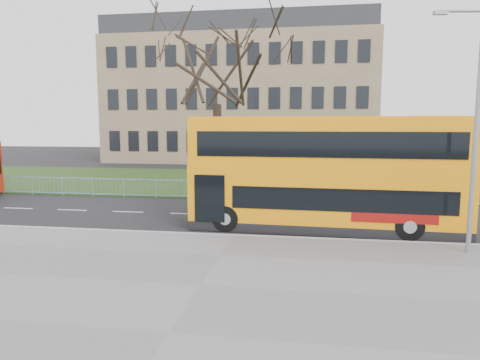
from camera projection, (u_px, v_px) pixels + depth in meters
name	position (u px, v px, depth m)	size (l,w,h in m)	color
ground	(239.00, 228.00, 17.88)	(120.00, 120.00, 0.00)	black
pavement	(200.00, 287.00, 11.25)	(80.00, 10.50, 0.12)	slate
kerb	(233.00, 236.00, 16.35)	(80.00, 0.20, 0.14)	#959598
grass_verge	(269.00, 182.00, 31.89)	(80.00, 15.40, 0.08)	#1C3312
guard_railing	(257.00, 191.00, 24.28)	(40.00, 0.12, 1.10)	#76AFD2
bare_tree	(217.00, 88.00, 27.27)	(9.19, 9.19, 13.13)	black
civic_building	(243.00, 102.00, 52.03)	(30.00, 15.00, 14.00)	#816A51
yellow_bus	(324.00, 171.00, 17.42)	(10.97, 3.01, 4.56)	#FF960A
street_lamp	(474.00, 123.00, 13.61)	(1.63, 0.36, 7.72)	gray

